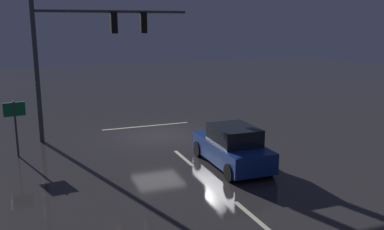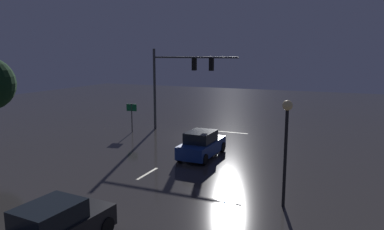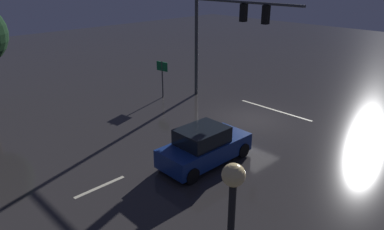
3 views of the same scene
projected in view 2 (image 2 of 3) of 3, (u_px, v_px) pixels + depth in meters
name	position (u px, v px, depth m)	size (l,w,h in m)	color
ground_plane	(210.00, 136.00, 29.31)	(80.00, 80.00, 0.00)	#2D2B2B
traffic_signal_assembly	(179.00, 75.00, 30.66)	(7.68, 0.47, 7.04)	#383A3D
lane_dash_far	(191.00, 148.00, 25.69)	(2.20, 0.16, 0.01)	beige
lane_dash_mid	(147.00, 173.00, 20.27)	(2.20, 0.16, 0.01)	beige
lane_dash_near	(73.00, 217.00, 14.85)	(2.20, 0.16, 0.01)	beige
stop_bar	(219.00, 131.00, 31.27)	(5.00, 0.16, 0.01)	beige
car_approaching	(202.00, 145.00, 23.48)	(1.95, 4.39, 1.70)	navy
car_distant	(54.00, 228.00, 12.25)	(2.18, 4.47, 1.70)	black
street_lamp_left_kerb	(286.00, 132.00, 15.39)	(0.44, 0.44, 4.71)	black
route_sign	(132.00, 112.00, 30.61)	(0.90, 0.19, 2.48)	#383A3D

